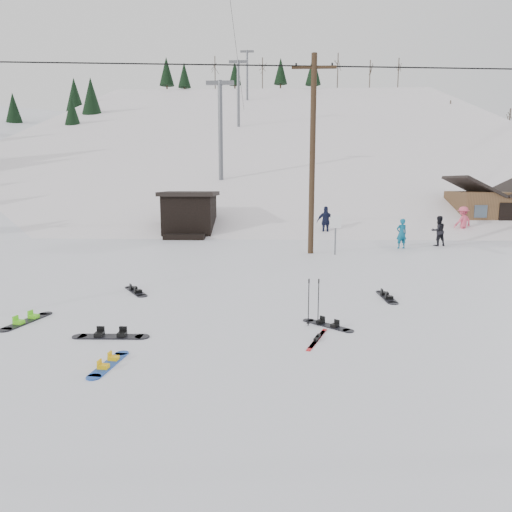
{
  "coord_description": "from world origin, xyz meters",
  "views": [
    {
      "loc": [
        0.16,
        -7.48,
        3.36
      ],
      "look_at": [
        -0.26,
        4.52,
        1.4
      ],
      "focal_mm": 32.0,
      "sensor_mm": 36.0,
      "label": 1
    }
  ],
  "objects_px": {
    "utility_pole": "(312,153)",
    "hero_skis": "(317,339)",
    "cabin": "(491,210)",
    "hero_snowboard": "(109,364)"
  },
  "relations": [
    {
      "from": "utility_pole",
      "to": "hero_skis",
      "type": "height_order",
      "value": "utility_pole"
    },
    {
      "from": "utility_pole",
      "to": "cabin",
      "type": "distance_m",
      "value": 16.71
    },
    {
      "from": "utility_pole",
      "to": "hero_skis",
      "type": "distance_m",
      "value": 12.95
    },
    {
      "from": "utility_pole",
      "to": "hero_skis",
      "type": "xyz_separation_m",
      "value": [
        -0.85,
        -12.05,
        -4.66
      ]
    },
    {
      "from": "utility_pole",
      "to": "hero_skis",
      "type": "relative_size",
      "value": 6.39
    },
    {
      "from": "utility_pole",
      "to": "cabin",
      "type": "bearing_deg",
      "value": 37.56
    },
    {
      "from": "hero_snowboard",
      "to": "hero_skis",
      "type": "relative_size",
      "value": 0.98
    },
    {
      "from": "utility_pole",
      "to": "hero_snowboard",
      "type": "distance_m",
      "value": 15.14
    },
    {
      "from": "utility_pole",
      "to": "hero_skis",
      "type": "bearing_deg",
      "value": -94.05
    },
    {
      "from": "utility_pole",
      "to": "cabin",
      "type": "xyz_separation_m",
      "value": [
        13.0,
        10.0,
        -3.2
      ]
    }
  ]
}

